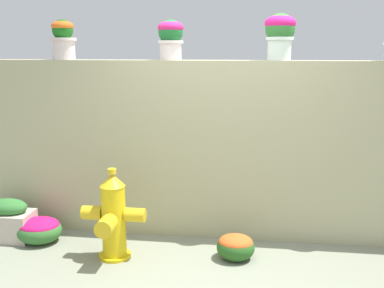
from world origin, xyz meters
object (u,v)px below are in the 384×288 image
object	(u,v)px
potted_plant_1	(63,37)
flower_bush_left	(236,246)
potted_plant_2	(171,36)
potted_plant_3	(280,32)
planter_box	(9,220)
fire_hydrant	(113,218)
flower_bush_right	(39,229)

from	to	relation	value
potted_plant_1	flower_bush_left	bearing A→B (deg)	-16.86
potted_plant_1	potted_plant_2	size ratio (longest dim) A/B	1.02
potted_plant_3	planter_box	distance (m)	3.53
potted_plant_2	potted_plant_3	xyz separation A→B (m)	(1.14, -0.04, 0.04)
potted_plant_2	fire_hydrant	size ratio (longest dim) A/B	0.46
potted_plant_1	potted_plant_2	world-z (taller)	potted_plant_1
potted_plant_2	flower_bush_left	world-z (taller)	potted_plant_2
flower_bush_left	flower_bush_right	distance (m)	2.13
flower_bush_left	fire_hydrant	bearing A→B (deg)	-173.12
flower_bush_left	planter_box	distance (m)	2.49
potted_plant_1	flower_bush_right	world-z (taller)	potted_plant_1
potted_plant_3	planter_box	xyz separation A→B (m)	(-2.87, -0.47, -2.01)
planter_box	flower_bush_left	bearing A→B (deg)	-3.22
potted_plant_2	potted_plant_3	size ratio (longest dim) A/B	0.90
potted_plant_3	flower_bush_left	distance (m)	2.21
potted_plant_3	fire_hydrant	xyz separation A→B (m)	(-1.59, -0.75, -1.80)
potted_plant_1	fire_hydrant	distance (m)	2.04
potted_plant_1	flower_bush_left	xyz separation A→B (m)	(1.94, -0.59, -2.04)
fire_hydrant	flower_bush_left	world-z (taller)	fire_hydrant
potted_plant_3	flower_bush_right	size ratio (longest dim) A/B	0.96
potted_plant_1	potted_plant_2	distance (m)	1.18
flower_bush_right	planter_box	size ratio (longest dim) A/B	0.95
fire_hydrant	flower_bush_left	bearing A→B (deg)	6.88
fire_hydrant	flower_bush_right	bearing A→B (deg)	163.90
potted_plant_3	planter_box	world-z (taller)	potted_plant_3
potted_plant_1	flower_bush_right	xyz separation A→B (m)	(-0.20, -0.47, -2.03)
flower_bush_left	potted_plant_1	bearing A→B (deg)	163.14
fire_hydrant	planter_box	size ratio (longest dim) A/B	1.78
fire_hydrant	planter_box	xyz separation A→B (m)	(-1.28, 0.29, -0.20)
flower_bush_left	potted_plant_2	bearing A→B (deg)	139.56
fire_hydrant	potted_plant_2	bearing A→B (deg)	60.43
potted_plant_2	flower_bush_right	world-z (taller)	potted_plant_2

